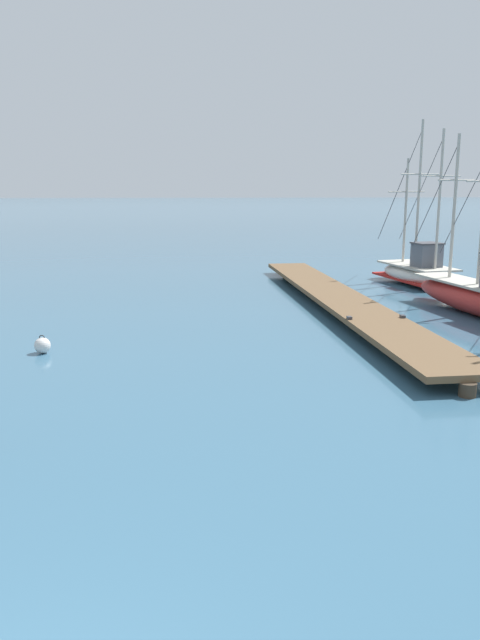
% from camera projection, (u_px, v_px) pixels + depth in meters
% --- Properties ---
extents(floating_dock, '(2.78, 19.00, 0.53)m').
position_uv_depth(floating_dock, '(340.00, 299.00, 21.89)').
color(floating_dock, brown).
rests_on(floating_dock, ground).
extents(fishing_boat_0, '(2.87, 5.93, 6.91)m').
position_uv_depth(fishing_boat_0, '(418.00, 271.00, 27.30)').
color(fishing_boat_0, silver).
rests_on(fishing_boat_0, ground).
extents(mooring_buoy, '(0.41, 0.41, 0.49)m').
position_uv_depth(mooring_buoy, '(42.00, 345.00, 16.17)').
color(mooring_buoy, silver).
rests_on(mooring_buoy, ground).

